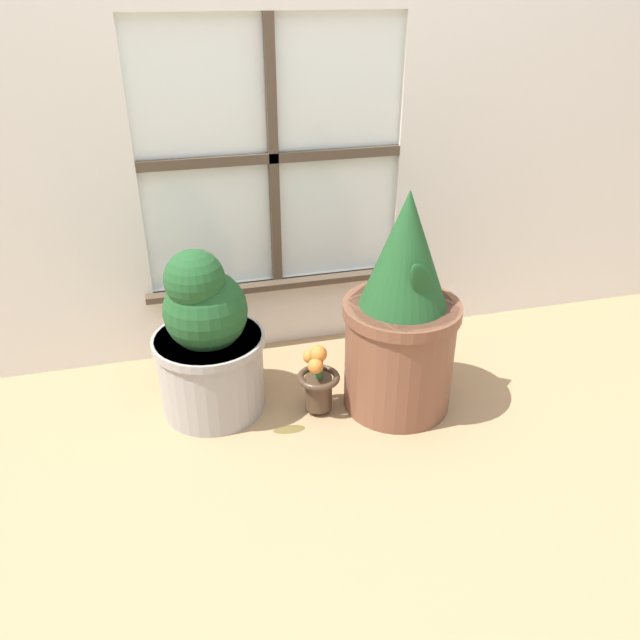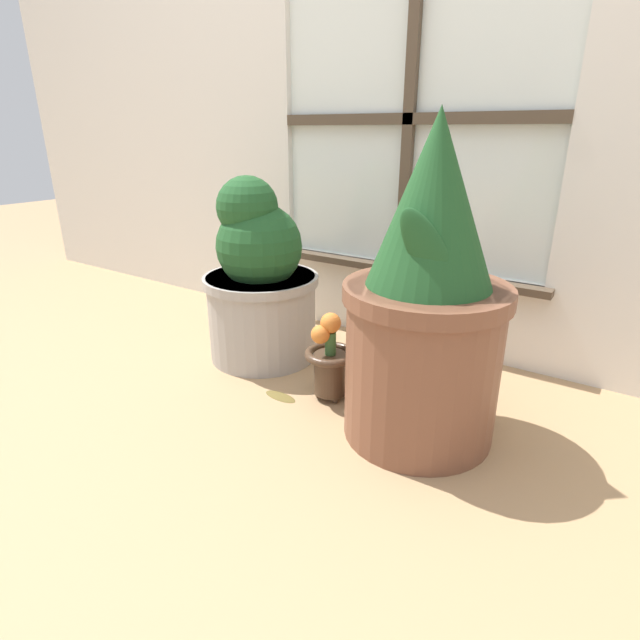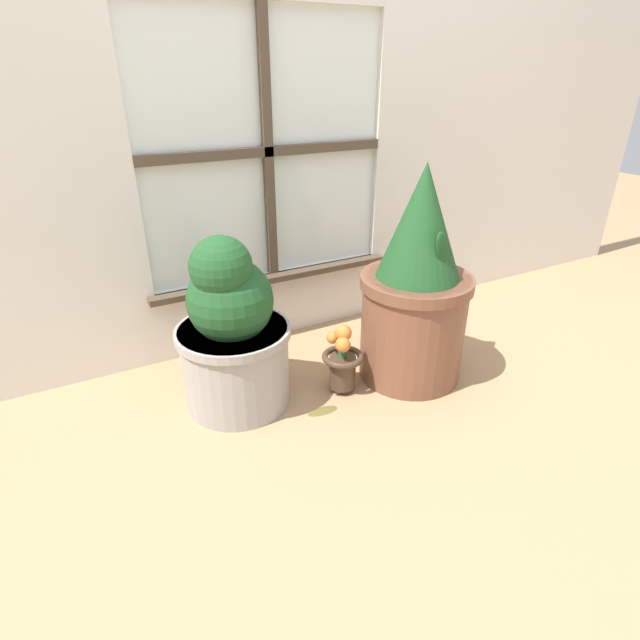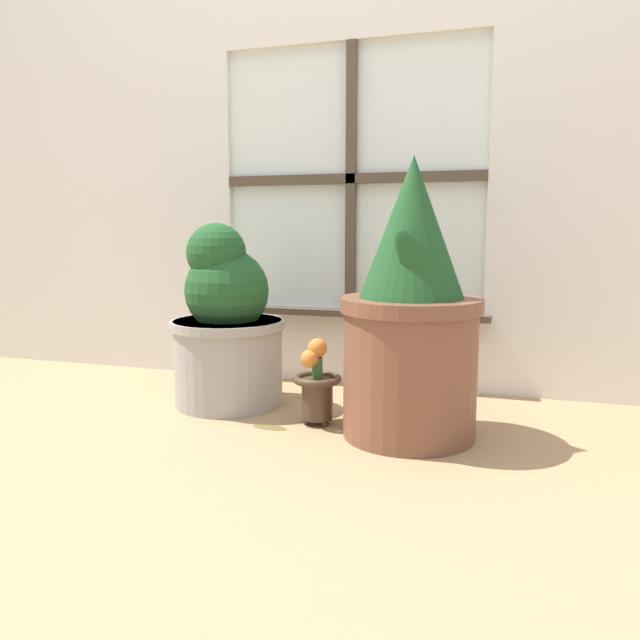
# 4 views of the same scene
# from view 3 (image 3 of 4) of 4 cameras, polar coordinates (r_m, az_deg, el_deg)

# --- Properties ---
(ground_plane) EXTENTS (10.00, 10.00, 0.00)m
(ground_plane) POSITION_cam_3_polar(r_m,az_deg,el_deg) (1.73, 3.95, -10.65)
(ground_plane) COLOR tan
(potted_plant_left) EXTENTS (0.38, 0.38, 0.61)m
(potted_plant_left) POSITION_cam_3_polar(r_m,az_deg,el_deg) (1.67, -9.94, -1.63)
(potted_plant_left) COLOR #9E9993
(potted_plant_left) RESTS_ON ground_plane
(potted_plant_right) EXTENTS (0.40, 0.40, 0.79)m
(potted_plant_right) POSITION_cam_3_polar(r_m,az_deg,el_deg) (1.80, 10.90, 3.42)
(potted_plant_right) COLOR brown
(potted_plant_right) RESTS_ON ground_plane
(flower_vase) EXTENTS (0.15, 0.15, 0.26)m
(flower_vase) POSITION_cam_3_polar(r_m,az_deg,el_deg) (1.77, 2.56, -4.66)
(flower_vase) COLOR #473323
(flower_vase) RESTS_ON ground_plane
(fallen_leaf) EXTENTS (0.11, 0.05, 0.01)m
(fallen_leaf) POSITION_cam_3_polar(r_m,az_deg,el_deg) (1.73, 0.31, -10.28)
(fallen_leaf) COLOR brown
(fallen_leaf) RESTS_ON ground_plane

